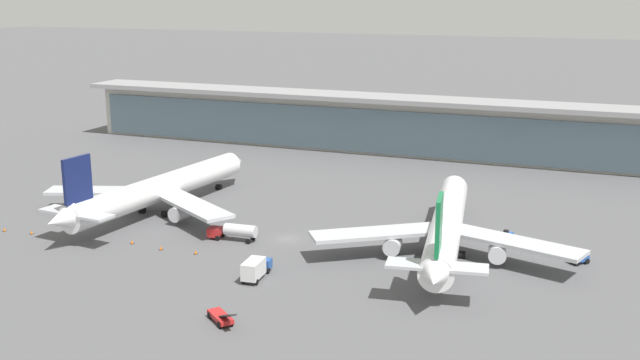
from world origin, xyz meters
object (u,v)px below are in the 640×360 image
(airliner_centre_stand, at_px, (446,226))
(service_truck_under_wing_red, at_px, (235,231))
(service_truck_near_nose_blue, at_px, (579,258))
(service_truck_by_tail_red, at_px, (221,317))
(safety_cone_alpha, at_px, (31,232))
(safety_cone_delta, at_px, (196,252))
(airliner_left_stand, at_px, (157,190))
(service_truck_on_taxiway_blue, at_px, (255,268))
(safety_cone_echo, at_px, (4,230))
(safety_cone_bravo, at_px, (161,248))
(service_truck_mid_apron_blue, at_px, (506,236))
(safety_cone_charlie, at_px, (132,242))

(airliner_centre_stand, bearing_deg, service_truck_under_wing_red, -169.48)
(service_truck_near_nose_blue, bearing_deg, airliner_centre_stand, -170.95)
(service_truck_by_tail_red, xyz_separation_m, safety_cone_alpha, (-48.77, 20.08, -0.49))
(service_truck_near_nose_blue, height_order, safety_cone_alpha, service_truck_near_nose_blue)
(safety_cone_alpha, bearing_deg, safety_cone_delta, 2.76)
(airliner_left_stand, xyz_separation_m, service_truck_near_nose_blue, (76.73, 0.63, -3.82))
(safety_cone_alpha, xyz_separation_m, safety_cone_delta, (32.16, 1.55, 0.00))
(airliner_centre_stand, height_order, service_truck_on_taxiway_blue, airliner_centre_stand)
(safety_cone_echo, bearing_deg, service_truck_under_wing_red, 14.68)
(airliner_left_stand, relative_size, safety_cone_echo, 80.02)
(airliner_centre_stand, relative_size, safety_cone_alpha, 79.83)
(service_truck_by_tail_red, relative_size, service_truck_on_taxiway_blue, 0.83)
(service_truck_near_nose_blue, bearing_deg, service_truck_by_tail_red, -136.10)
(safety_cone_alpha, bearing_deg, service_truck_by_tail_red, -22.38)
(service_truck_by_tail_red, bearing_deg, service_truck_under_wing_red, 114.84)
(safety_cone_echo, bearing_deg, service_truck_by_tail_red, -19.78)
(safety_cone_delta, bearing_deg, service_truck_near_nose_blue, 17.45)
(service_truck_by_tail_red, height_order, safety_cone_bravo, service_truck_by_tail_red)
(service_truck_mid_apron_blue, distance_m, service_truck_by_tail_red, 55.30)
(airliner_left_stand, height_order, service_truck_by_tail_red, airliner_left_stand)
(service_truck_on_taxiway_blue, bearing_deg, service_truck_near_nose_blue, 28.93)
(safety_cone_alpha, distance_m, safety_cone_echo, 5.62)
(service_truck_under_wing_red, relative_size, safety_cone_delta, 12.48)
(service_truck_near_nose_blue, relative_size, safety_cone_echo, 4.65)
(airliner_left_stand, bearing_deg, safety_cone_alpha, -125.12)
(safety_cone_alpha, distance_m, safety_cone_delta, 32.20)
(safety_cone_bravo, bearing_deg, service_truck_mid_apron_blue, 26.14)
(airliner_left_stand, xyz_separation_m, safety_cone_charlie, (6.04, -17.09, -4.38))
(service_truck_by_tail_red, relative_size, safety_cone_delta, 8.81)
(service_truck_by_tail_red, bearing_deg, service_truck_on_taxiway_blue, 99.99)
(safety_cone_charlie, bearing_deg, service_truck_by_tail_red, -37.16)
(safety_cone_alpha, relative_size, safety_cone_charlie, 1.00)
(service_truck_mid_apron_blue, distance_m, service_truck_on_taxiway_blue, 44.86)
(airliner_centre_stand, relative_size, safety_cone_bravo, 79.83)
(service_truck_by_tail_red, xyz_separation_m, safety_cone_charlie, (-29.24, 22.16, -0.49))
(airliner_centre_stand, bearing_deg, safety_cone_charlie, -163.94)
(airliner_centre_stand, distance_m, safety_cone_echo, 77.40)
(airliner_left_stand, distance_m, safety_cone_charlie, 18.65)
(service_truck_mid_apron_blue, relative_size, service_truck_by_tail_red, 0.52)
(airliner_left_stand, bearing_deg, airliner_centre_stand, -2.67)
(service_truck_under_wing_red, relative_size, safety_cone_echo, 12.48)
(safety_cone_echo, bearing_deg, safety_cone_bravo, 3.19)
(airliner_centre_stand, relative_size, safety_cone_echo, 79.83)
(service_truck_mid_apron_blue, height_order, service_truck_on_taxiway_blue, service_truck_on_taxiway_blue)
(safety_cone_charlie, distance_m, safety_cone_delta, 12.64)
(airliner_left_stand, distance_m, service_truck_under_wing_red, 23.40)
(safety_cone_bravo, bearing_deg, safety_cone_charlie, 172.12)
(safety_cone_alpha, bearing_deg, safety_cone_charlie, 6.08)
(safety_cone_bravo, bearing_deg, service_truck_by_tail_red, -42.81)
(airliner_centre_stand, xyz_separation_m, safety_cone_delta, (-37.61, -14.99, -4.38))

